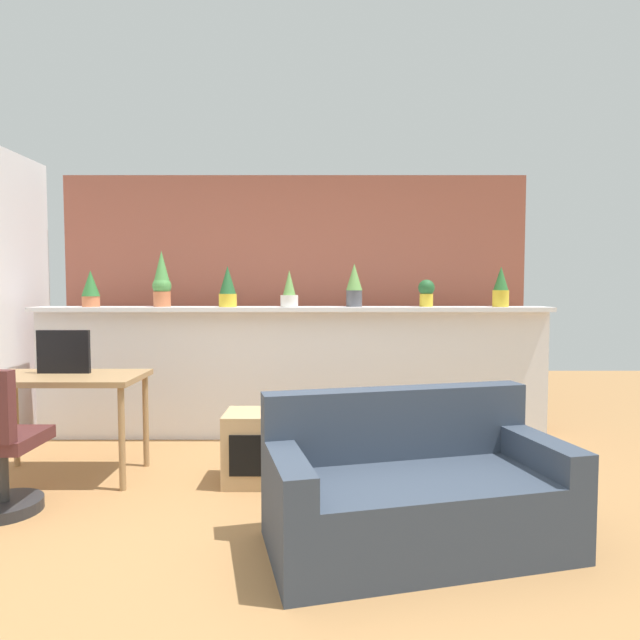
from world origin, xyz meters
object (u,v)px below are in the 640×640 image
(side_cube_shelf, at_px, (254,447))
(couch, at_px, (415,492))
(potted_plant_1, at_px, (163,281))
(potted_plant_0, at_px, (92,288))
(desk, at_px, (65,387))
(potted_plant_4, at_px, (355,285))
(potted_plant_5, at_px, (427,292))
(potted_plant_2, at_px, (229,287))
(potted_plant_3, at_px, (290,291))
(potted_plant_6, at_px, (502,288))
(tv_monitor, at_px, (65,352))

(side_cube_shelf, distance_m, couch, 1.35)
(potted_plant_1, relative_size, side_cube_shelf, 1.01)
(potted_plant_0, relative_size, desk, 0.30)
(desk, bearing_deg, potted_plant_4, 25.59)
(potted_plant_1, xyz_separation_m, couch, (1.93, -2.05, -1.16))
(potted_plant_4, bearing_deg, potted_plant_5, 0.39)
(potted_plant_5, xyz_separation_m, side_cube_shelf, (-1.43, -1.12, -1.09))
(side_cube_shelf, bearing_deg, potted_plant_4, 55.18)
(potted_plant_0, xyz_separation_m, side_cube_shelf, (1.59, -1.09, -1.12))
(side_cube_shelf, bearing_deg, potted_plant_1, 130.54)
(potted_plant_2, distance_m, potted_plant_4, 1.14)
(side_cube_shelf, bearing_deg, potted_plant_3, 79.60)
(potted_plant_3, distance_m, potted_plant_6, 1.90)
(potted_plant_2, bearing_deg, potted_plant_6, 0.44)
(potted_plant_2, bearing_deg, potted_plant_3, -0.62)
(potted_plant_4, bearing_deg, couch, -84.54)
(desk, distance_m, side_cube_shelf, 1.44)
(potted_plant_3, height_order, potted_plant_6, potted_plant_6)
(potted_plant_3, distance_m, side_cube_shelf, 1.54)
(side_cube_shelf, xyz_separation_m, couch, (0.98, -0.93, 0.03))
(potted_plant_2, distance_m, desk, 1.58)
(potted_plant_1, bearing_deg, couch, -46.64)
(tv_monitor, bearing_deg, potted_plant_2, 40.59)
(potted_plant_4, xyz_separation_m, couch, (0.20, -2.05, -1.12))
(desk, bearing_deg, potted_plant_3, 31.90)
(potted_plant_5, relative_size, side_cube_shelf, 0.49)
(couch, bearing_deg, desk, 156.57)
(potted_plant_3, height_order, desk, potted_plant_3)
(potted_plant_1, distance_m, potted_plant_6, 3.05)
(potted_plant_3, relative_size, potted_plant_4, 0.85)
(desk, bearing_deg, potted_plant_2, 44.01)
(potted_plant_5, distance_m, side_cube_shelf, 2.12)
(couch, bearing_deg, potted_plant_1, 133.36)
(potted_plant_6, relative_size, side_cube_shelf, 0.72)
(potted_plant_3, bearing_deg, potted_plant_2, 179.38)
(tv_monitor, bearing_deg, potted_plant_4, 23.48)
(potted_plant_0, height_order, potted_plant_5, potted_plant_0)
(potted_plant_3, relative_size, desk, 0.30)
(potted_plant_3, relative_size, couch, 0.19)
(tv_monitor, bearing_deg, potted_plant_1, 64.73)
(couch, bearing_deg, potted_plant_3, 111.37)
(potted_plant_0, bearing_deg, potted_plant_6, -0.03)
(desk, xyz_separation_m, side_cube_shelf, (1.37, -0.09, -0.42))
(potted_plant_5, bearing_deg, desk, -159.75)
(potted_plant_4, relative_size, potted_plant_5, 1.59)
(potted_plant_0, relative_size, potted_plant_6, 0.90)
(potted_plant_0, height_order, desk, potted_plant_0)
(potted_plant_6, distance_m, desk, 3.68)
(potted_plant_0, height_order, potted_plant_4, potted_plant_4)
(potted_plant_0, relative_size, potted_plant_1, 0.65)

